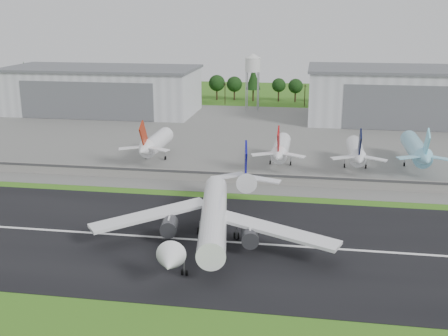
% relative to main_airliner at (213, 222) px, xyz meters
% --- Properties ---
extents(ground, '(600.00, 600.00, 0.00)m').
position_rel_main_airliner_xyz_m(ground, '(-6.28, -9.57, -4.89)').
color(ground, '#266718').
rests_on(ground, ground).
extents(runway, '(320.00, 60.00, 0.10)m').
position_rel_main_airliner_xyz_m(runway, '(-6.28, 0.43, -4.84)').
color(runway, black).
rests_on(runway, ground).
extents(runway_centerline, '(220.00, 1.00, 0.02)m').
position_rel_main_airliner_xyz_m(runway_centerline, '(-6.28, 0.43, -4.78)').
color(runway_centerline, white).
rests_on(runway_centerline, runway).
extents(apron, '(320.00, 150.00, 0.10)m').
position_rel_main_airliner_xyz_m(apron, '(-6.28, 110.43, -4.84)').
color(apron, slate).
rests_on(apron, ground).
extents(blast_fence, '(240.00, 0.61, 3.50)m').
position_rel_main_airliner_xyz_m(blast_fence, '(-6.28, 45.42, -3.09)').
color(blast_fence, gray).
rests_on(blast_fence, ground).
extents(hangar_west, '(97.00, 44.00, 23.20)m').
position_rel_main_airliner_xyz_m(hangar_west, '(-86.28, 155.35, 6.74)').
color(hangar_west, silver).
rests_on(hangar_west, ground).
extents(hangar_east, '(102.00, 47.00, 25.20)m').
position_rel_main_airliner_xyz_m(hangar_east, '(68.72, 155.35, 7.73)').
color(hangar_east, silver).
rests_on(hangar_east, ground).
extents(water_tower, '(8.40, 8.40, 29.40)m').
position_rel_main_airliner_xyz_m(water_tower, '(-11.28, 175.43, 19.66)').
color(water_tower, '#99999E').
rests_on(water_tower, ground).
extents(utility_poles, '(230.00, 3.00, 12.00)m').
position_rel_main_airliner_xyz_m(utility_poles, '(-6.28, 190.43, -4.89)').
color(utility_poles, black).
rests_on(utility_poles, ground).
extents(treeline, '(320.00, 16.00, 22.00)m').
position_rel_main_airliner_xyz_m(treeline, '(-6.28, 205.43, -4.89)').
color(treeline, black).
rests_on(treeline, ground).
extents(main_airliner, '(56.60, 59.17, 18.17)m').
position_rel_main_airliner_xyz_m(main_airliner, '(0.00, 0.00, 0.00)').
color(main_airliner, white).
rests_on(main_airliner, runway).
extents(parked_jet_red_a, '(7.36, 31.29, 16.76)m').
position_rel_main_airliner_xyz_m(parked_jet_red_a, '(-33.26, 67.00, 1.35)').
color(parked_jet_red_a, white).
rests_on(parked_jet_red_a, ground).
extents(parked_jet_red_b, '(7.36, 31.29, 16.51)m').
position_rel_main_airliner_xyz_m(parked_jet_red_b, '(10.76, 66.97, 1.12)').
color(parked_jet_red_b, white).
rests_on(parked_jet_red_b, ground).
extents(parked_jet_navy, '(7.36, 31.29, 16.43)m').
position_rel_main_airliner_xyz_m(parked_jet_navy, '(35.72, 66.95, 1.05)').
color(parked_jet_navy, white).
rests_on(parked_jet_navy, ground).
extents(parked_jet_skyblue, '(7.36, 37.29, 16.84)m').
position_rel_main_airliner_xyz_m(parked_jet_skyblue, '(55.77, 72.02, 1.39)').
color(parked_jet_skyblue, '#86CCE7').
rests_on(parked_jet_skyblue, ground).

